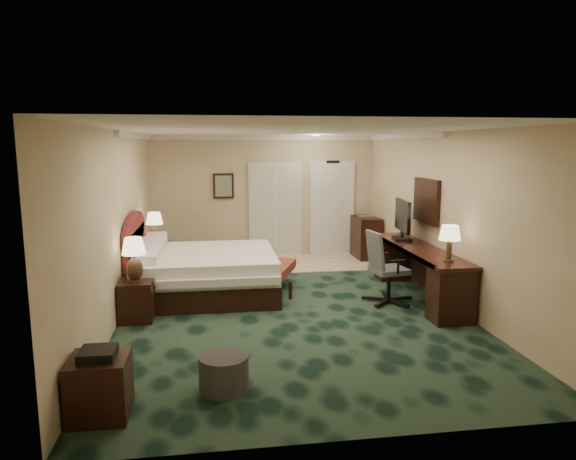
{
  "coord_description": "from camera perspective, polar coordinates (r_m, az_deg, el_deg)",
  "views": [
    {
      "loc": [
        -1.13,
        -7.65,
        2.48
      ],
      "look_at": [
        0.08,
        0.6,
        1.1
      ],
      "focal_mm": 32.0,
      "sensor_mm": 36.0,
      "label": 1
    }
  ],
  "objects": [
    {
      "name": "ceiling",
      "position": [
        7.73,
        0.07,
        11.02
      ],
      "size": [
        5.0,
        7.5,
        0.0
      ],
      "primitive_type": "cube",
      "color": "white",
      "rests_on": "wall_back"
    },
    {
      "name": "tv",
      "position": [
        9.17,
        12.61,
        1.09
      ],
      "size": [
        0.2,
        0.92,
        0.71
      ],
      "primitive_type": "cube",
      "rotation": [
        0.0,
        0.0,
        -0.13
      ],
      "color": "black",
      "rests_on": "desk"
    },
    {
      "name": "desk",
      "position": [
        8.71,
        14.22,
        -4.6
      ],
      "size": [
        0.63,
        2.9,
        0.84
      ],
      "primitive_type": "cube",
      "color": "black",
      "rests_on": "ground"
    },
    {
      "name": "wall_right",
      "position": [
        8.54,
        16.91,
        1.37
      ],
      "size": [
        0.0,
        7.5,
        2.7
      ],
      "primitive_type": "cube",
      "color": "tan",
      "rests_on": "ground"
    },
    {
      "name": "floor",
      "position": [
        8.12,
        0.07,
        -8.41
      ],
      "size": [
        5.0,
        7.5,
        0.0
      ],
      "primitive_type": "cube",
      "color": "black",
      "rests_on": "ground"
    },
    {
      "name": "nightstand_far",
      "position": [
        10.27,
        -14.35,
        -3.15
      ],
      "size": [
        0.49,
        0.56,
        0.61
      ],
      "primitive_type": "cube",
      "color": "black",
      "rests_on": "ground"
    },
    {
      "name": "minibar",
      "position": [
        11.53,
        8.63,
        -0.82
      ],
      "size": [
        0.48,
        0.87,
        0.92
      ],
      "primitive_type": "cube",
      "color": "black",
      "rests_on": "ground"
    },
    {
      "name": "wall_mirror",
      "position": [
        9.04,
        15.13,
        3.16
      ],
      "size": [
        0.05,
        0.95,
        0.75
      ],
      "primitive_type": "cube",
      "color": "white",
      "rests_on": "wall_right"
    },
    {
      "name": "entry_door",
      "position": [
        11.76,
        4.89,
        2.37
      ],
      "size": [
        1.02,
        0.06,
        2.18
      ],
      "primitive_type": "cube",
      "color": "white",
      "rests_on": "ground"
    },
    {
      "name": "headboard",
      "position": [
        8.92,
        -16.62,
        -2.52
      ],
      "size": [
        0.12,
        2.0,
        1.4
      ],
      "primitive_type": null,
      "color": "#51141B",
      "rests_on": "ground"
    },
    {
      "name": "nightstand_near",
      "position": [
        7.72,
        -16.45,
        -7.5
      ],
      "size": [
        0.46,
        0.53,
        0.58
      ],
      "primitive_type": "cube",
      "color": "black",
      "rests_on": "ground"
    },
    {
      "name": "bed_bench",
      "position": [
        8.89,
        -1.36,
        -5.36
      ],
      "size": [
        0.88,
        1.36,
        0.43
      ],
      "primitive_type": "cube",
      "rotation": [
        0.0,
        0.0,
        -0.37
      ],
      "color": "brown",
      "rests_on": "ground"
    },
    {
      "name": "lamp_near",
      "position": [
        7.54,
        -16.71,
        -3.17
      ],
      "size": [
        0.39,
        0.39,
        0.63
      ],
      "primitive_type": null,
      "rotation": [
        0.0,
        0.0,
        -0.18
      ],
      "color": "black",
      "rests_on": "nightstand_near"
    },
    {
      "name": "desk_lamp",
      "position": [
        7.66,
        17.49,
        -1.41
      ],
      "size": [
        0.37,
        0.37,
        0.53
      ],
      "primitive_type": null,
      "rotation": [
        0.0,
        0.0,
        -0.27
      ],
      "color": "black",
      "rests_on": "desk"
    },
    {
      "name": "lamp_far",
      "position": [
        10.16,
        -14.6,
        0.21
      ],
      "size": [
        0.34,
        0.34,
        0.61
      ],
      "primitive_type": null,
      "rotation": [
        0.0,
        0.0,
        0.06
      ],
      "color": "black",
      "rests_on": "nightstand_far"
    },
    {
      "name": "tile_patch",
      "position": [
        11.02,
        2.5,
        -3.6
      ],
      "size": [
        3.2,
        1.7,
        0.01
      ],
      "primitive_type": "cube",
      "color": "beige",
      "rests_on": "ground"
    },
    {
      "name": "wall_left",
      "position": [
        7.85,
        -18.3,
        0.63
      ],
      "size": [
        0.0,
        7.5,
        2.7
      ],
      "primitive_type": "cube",
      "color": "tan",
      "rests_on": "ground"
    },
    {
      "name": "wall_art",
      "position": [
        11.39,
        -7.19,
        4.88
      ],
      "size": [
        0.45,
        0.06,
        0.55
      ],
      "primitive_type": "cube",
      "color": "#4B6F63",
      "rests_on": "wall_back"
    },
    {
      "name": "closet_doors",
      "position": [
        11.53,
        -1.4,
        2.26
      ],
      "size": [
        1.2,
        0.06,
        2.1
      ],
      "primitive_type": "cube",
      "color": "beige",
      "rests_on": "ground"
    },
    {
      "name": "ottoman",
      "position": [
        5.49,
        -7.15,
        -15.46
      ],
      "size": [
        0.6,
        0.6,
        0.36
      ],
      "primitive_type": "cylinder",
      "rotation": [
        0.0,
        0.0,
        0.21
      ],
      "color": "#2E2E30",
      "rests_on": "ground"
    },
    {
      "name": "wall_back",
      "position": [
        11.51,
        -2.67,
        3.74
      ],
      "size": [
        5.0,
        0.0,
        2.7
      ],
      "primitive_type": "cube",
      "color": "tan",
      "rests_on": "ground"
    },
    {
      "name": "crown_molding",
      "position": [
        7.73,
        0.07,
        10.64
      ],
      "size": [
        5.0,
        7.5,
        0.1
      ],
      "primitive_type": null,
      "color": "white",
      "rests_on": "wall_back"
    },
    {
      "name": "side_table",
      "position": [
        5.23,
        -20.18,
        -16.03
      ],
      "size": [
        0.53,
        0.53,
        0.57
      ],
      "primitive_type": "cube",
      "color": "black",
      "rests_on": "ground"
    },
    {
      "name": "bed",
      "position": [
        8.74,
        -9.0,
        -4.77
      ],
      "size": [
        2.27,
        2.1,
        0.72
      ],
      "primitive_type": "cube",
      "color": "white",
      "rests_on": "ground"
    },
    {
      "name": "wall_front",
      "position": [
        4.21,
        7.61,
        -6.27
      ],
      "size": [
        5.0,
        0.0,
        2.7
      ],
      "primitive_type": "cube",
      "color": "tan",
      "rests_on": "ground"
    },
    {
      "name": "desk_chair",
      "position": [
        8.28,
        11.18,
        -4.05
      ],
      "size": [
        0.77,
        0.74,
        1.16
      ],
      "primitive_type": null,
      "rotation": [
        0.0,
        0.0,
        0.16
      ],
      "color": "#515159",
      "rests_on": "ground"
    }
  ]
}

